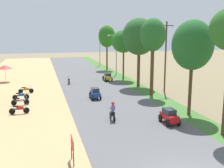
% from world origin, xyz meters
% --- Properties ---
extents(parked_motorbike_nearest, '(1.80, 0.54, 0.94)m').
position_xyz_m(parked_motorbike_nearest, '(-9.08, 14.14, 0.55)').
color(parked_motorbike_nearest, black).
rests_on(parked_motorbike_nearest, dirt_shoulder).
extents(parked_motorbike_second, '(1.80, 0.54, 0.94)m').
position_xyz_m(parked_motorbike_second, '(-9.20, 17.30, 0.55)').
color(parked_motorbike_second, black).
rests_on(parked_motorbike_second, dirt_shoulder).
extents(parked_motorbike_third, '(1.80, 0.54, 0.94)m').
position_xyz_m(parked_motorbike_third, '(-9.30, 19.73, 0.55)').
color(parked_motorbike_third, black).
rests_on(parked_motorbike_third, dirt_shoulder).
extents(parked_motorbike_fourth, '(1.80, 0.54, 0.94)m').
position_xyz_m(parked_motorbike_fourth, '(-8.90, 22.88, 0.55)').
color(parked_motorbike_fourth, black).
rests_on(parked_motorbike_fourth, dirt_shoulder).
extents(street_signboard, '(0.06, 1.30, 1.50)m').
position_xyz_m(street_signboard, '(-5.46, 3.48, 1.11)').
color(street_signboard, '#262628').
rests_on(street_signboard, dirt_shoulder).
extents(vendor_umbrella, '(2.20, 2.20, 2.52)m').
position_xyz_m(vendor_umbrella, '(-12.28, 31.93, 2.31)').
color(vendor_umbrella, '#99999E').
rests_on(vendor_umbrella, dirt_shoulder).
extents(median_tree_second, '(3.60, 3.60, 8.45)m').
position_xyz_m(median_tree_second, '(5.83, 10.04, 6.29)').
color(median_tree_second, '#4C351E').
rests_on(median_tree_second, median_strip).
extents(median_tree_third, '(2.93, 2.93, 8.95)m').
position_xyz_m(median_tree_third, '(5.53, 18.04, 7.01)').
color(median_tree_third, '#4C351E').
rests_on(median_tree_third, median_strip).
extents(median_tree_fourth, '(4.53, 4.53, 9.27)m').
position_xyz_m(median_tree_fourth, '(5.93, 23.61, 6.81)').
color(median_tree_fourth, '#4C351E').
rests_on(median_tree_fourth, median_strip).
extents(median_tree_fifth, '(3.74, 3.74, 7.74)m').
position_xyz_m(median_tree_fifth, '(5.52, 29.38, 6.01)').
color(median_tree_fifth, '#4C351E').
rests_on(median_tree_fifth, median_strip).
extents(median_tree_sixth, '(3.30, 3.30, 8.71)m').
position_xyz_m(median_tree_sixth, '(5.71, 41.08, 6.59)').
color(median_tree_sixth, '#4C351E').
rests_on(median_tree_sixth, median_strip).
extents(streetlamp_near, '(3.16, 0.20, 7.02)m').
position_xyz_m(streetlamp_near, '(5.80, 34.50, 4.15)').
color(streetlamp_near, gray).
rests_on(streetlamp_near, median_strip).
extents(streetlamp_mid, '(3.16, 0.20, 8.00)m').
position_xyz_m(streetlamp_mid, '(5.80, 48.21, 4.66)').
color(streetlamp_mid, gray).
rests_on(streetlamp_mid, median_strip).
extents(utility_pole_near, '(1.80, 0.20, 8.70)m').
position_xyz_m(utility_pole_near, '(8.02, 19.75, 4.54)').
color(utility_pole_near, brown).
rests_on(utility_pole_near, ground).
extents(car_hatchback_red, '(1.04, 2.00, 1.23)m').
position_xyz_m(car_hatchback_red, '(2.92, 8.15, 0.75)').
color(car_hatchback_red, red).
rests_on(car_hatchback_red, road_strip).
extents(car_hatchback_blue, '(1.04, 2.00, 1.23)m').
position_xyz_m(car_hatchback_blue, '(-1.28, 17.97, 0.75)').
color(car_hatchback_blue, navy).
rests_on(car_hatchback_blue, road_strip).
extents(car_sedan_yellow, '(1.10, 2.26, 1.19)m').
position_xyz_m(car_sedan_yellow, '(2.77, 28.71, 0.74)').
color(car_sedan_yellow, gold).
rests_on(car_sedan_yellow, road_strip).
extents(motorbike_foreground_rider, '(0.54, 1.80, 1.66)m').
position_xyz_m(motorbike_foreground_rider, '(-1.33, 10.11, 0.86)').
color(motorbike_foreground_rider, black).
rests_on(motorbike_foreground_rider, road_strip).
extents(motorbike_ahead_second, '(0.54, 1.80, 0.94)m').
position_xyz_m(motorbike_ahead_second, '(-3.22, 27.65, 0.57)').
color(motorbike_ahead_second, black).
rests_on(motorbike_ahead_second, road_strip).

